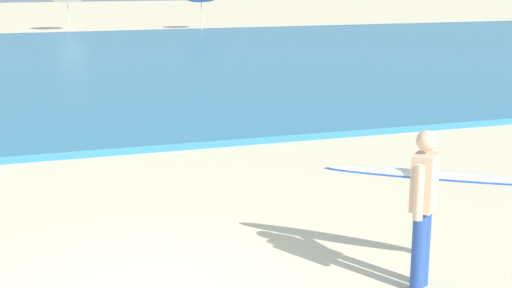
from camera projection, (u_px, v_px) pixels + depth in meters
The scene contains 2 objects.
sea at pixel (45, 64), 26.07m from camera, with size 120.00×28.00×0.14m, color teal.
surfer_with_board at pixel (429, 190), 7.74m from camera, with size 2.05×2.06×1.73m.
Camera 1 is at (-1.17, -7.04, 3.30)m, focal length 50.78 mm.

